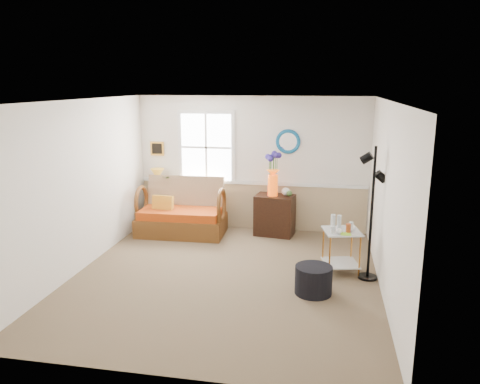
% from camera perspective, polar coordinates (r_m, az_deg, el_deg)
% --- Properties ---
extents(floor, '(4.50, 5.00, 0.01)m').
position_cam_1_polar(floor, '(7.13, -1.85, -10.28)').
color(floor, brown).
rests_on(floor, ground).
extents(ceiling, '(4.50, 5.00, 0.01)m').
position_cam_1_polar(ceiling, '(6.55, -2.02, 11.08)').
color(ceiling, white).
rests_on(ceiling, walls).
extents(walls, '(4.51, 5.01, 2.60)m').
position_cam_1_polar(walls, '(6.72, -1.93, -0.06)').
color(walls, white).
rests_on(walls, floor).
extents(wainscot, '(4.46, 0.02, 0.90)m').
position_cam_1_polar(wainscot, '(9.29, 1.39, -1.71)').
color(wainscot, tan).
rests_on(wainscot, walls).
extents(chair_rail, '(4.46, 0.04, 0.06)m').
position_cam_1_polar(chair_rail, '(9.17, 1.39, 1.11)').
color(chair_rail, white).
rests_on(chair_rail, walls).
extents(window, '(1.14, 0.06, 1.44)m').
position_cam_1_polar(window, '(9.24, -4.13, 5.45)').
color(window, white).
rests_on(window, walls).
extents(picture, '(0.28, 0.03, 0.28)m').
position_cam_1_polar(picture, '(9.56, -10.06, 5.24)').
color(picture, '#BF842A').
rests_on(picture, walls).
extents(mirror, '(0.47, 0.07, 0.47)m').
position_cam_1_polar(mirror, '(8.96, 5.88, 6.14)').
color(mirror, '#177499').
rests_on(mirror, walls).
extents(loveseat, '(1.66, 0.98, 1.07)m').
position_cam_1_polar(loveseat, '(8.97, -7.17, -1.82)').
color(loveseat, brown).
rests_on(loveseat, floor).
extents(throw_pillow, '(0.41, 0.14, 0.41)m').
position_cam_1_polar(throw_pillow, '(9.00, -9.40, -1.72)').
color(throw_pillow, '#C05302').
rests_on(throw_pillow, loveseat).
extents(lamp_stand, '(0.46, 0.46, 0.68)m').
position_cam_1_polar(lamp_stand, '(9.61, -9.74, -2.07)').
color(lamp_stand, black).
rests_on(lamp_stand, floor).
extents(table_lamp, '(0.31, 0.31, 0.49)m').
position_cam_1_polar(table_lamp, '(9.50, -10.01, 1.36)').
color(table_lamp, '#AD7C24').
rests_on(table_lamp, lamp_stand).
extents(potted_plant, '(0.40, 0.42, 0.28)m').
position_cam_1_polar(potted_plant, '(9.44, -8.98, 0.69)').
color(potted_plant, '#426530').
rests_on(potted_plant, lamp_stand).
extents(cabinet, '(0.78, 0.56, 0.77)m').
position_cam_1_polar(cabinet, '(8.92, 4.26, -2.82)').
color(cabinet, black).
rests_on(cabinet, floor).
extents(flower_vase, '(0.30, 0.30, 0.82)m').
position_cam_1_polar(flower_vase, '(8.71, 4.04, 2.18)').
color(flower_vase, '#F04E0A').
rests_on(flower_vase, cabinet).
extents(side_table, '(0.63, 0.63, 0.67)m').
position_cam_1_polar(side_table, '(7.32, 12.19, -7.11)').
color(side_table, '#BE7627').
rests_on(side_table, floor).
extents(tabletop_items, '(0.42, 0.42, 0.23)m').
position_cam_1_polar(tabletop_items, '(7.15, 12.27, -3.82)').
color(tabletop_items, silver).
rests_on(tabletop_items, side_table).
extents(floor_lamp, '(0.34, 0.34, 1.98)m').
position_cam_1_polar(floor_lamp, '(7.01, 15.74, -2.62)').
color(floor_lamp, black).
rests_on(floor_lamp, floor).
extents(ottoman, '(0.63, 0.63, 0.39)m').
position_cam_1_polar(ottoman, '(6.61, 8.94, -10.54)').
color(ottoman, black).
rests_on(ottoman, floor).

